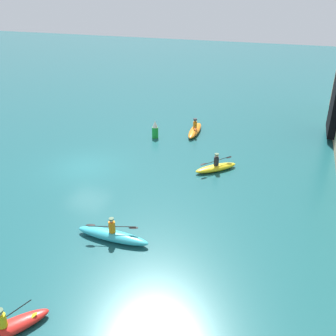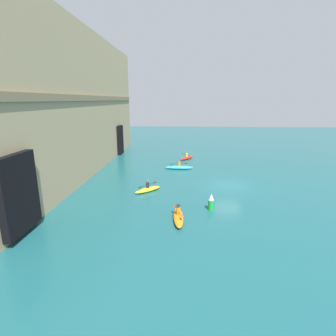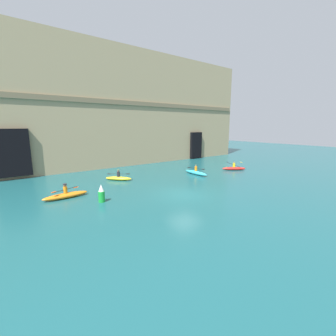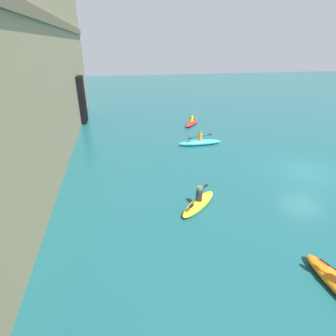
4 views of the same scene
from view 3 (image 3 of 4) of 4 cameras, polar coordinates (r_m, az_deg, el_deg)
name	(u,v)px [view 3 (image 3 of 4)]	position (r m, az deg, el deg)	size (l,w,h in m)	color
ground_plane	(185,195)	(18.69, 4.33, -6.74)	(120.00, 120.00, 0.00)	#195156
cliff_bluff	(114,109)	(35.04, -13.50, 14.28)	(44.07, 7.91, 15.97)	#9E8966
kayak_cyan	(196,172)	(26.32, 7.08, -1.11)	(0.83, 3.47, 1.15)	#33B2C6
kayak_yellow	(119,178)	(23.94, -12.45, -2.48)	(2.43, 2.50, 1.14)	yellow
kayak_orange	(66,195)	(19.40, -24.53, -6.28)	(3.42, 0.93, 1.16)	orange
kayak_red	(234,168)	(29.94, 16.39, -0.06)	(2.81, 2.30, 1.11)	red
marker_buoy	(101,194)	(17.44, -16.55, -6.31)	(0.47, 0.47, 1.34)	green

